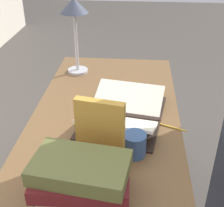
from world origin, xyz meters
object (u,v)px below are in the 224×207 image
Objects in this scene: book_stack_tall at (81,179)px; reading_lamp at (74,15)px; book_standing_upright at (100,132)px; open_book at (123,113)px; coffee_mug at (134,144)px; pencil at (169,126)px.

reading_lamp is at bearing 11.15° from book_stack_tall.
reading_lamp reaches higher than book_standing_upright.
coffee_mug reaches higher than open_book.
book_standing_upright is 0.16m from coffee_mug.
reading_lamp reaches higher than book_stack_tall.
reading_lamp is (0.77, 0.23, 0.21)m from book_standing_upright.
book_standing_upright is at bearing -163.64° from reading_lamp.
book_standing_upright reaches higher than coffee_mug.
coffee_mug reaches higher than pencil.
book_stack_tall is 1.23× the size of book_standing_upright.
pencil is (0.24, -0.27, -0.12)m from book_standing_upright.
book_stack_tall is 1.02m from reading_lamp.
pencil is at bearing -96.63° from open_book.
open_book is at bearing -148.06° from reading_lamp.
open_book is 1.18× the size of reading_lamp.
book_stack_tall is at bearing 144.28° from pencil.
pencil is (0.19, -0.15, -0.04)m from coffee_mug.
book_standing_upright reaches higher than open_book.
open_book is 0.32m from book_standing_upright.
open_book is at bearing -1.75° from book_standing_upright.
coffee_mug is (0.05, -0.12, -0.08)m from book_standing_upright.
reading_lamp is 3.50× the size of coffee_mug.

